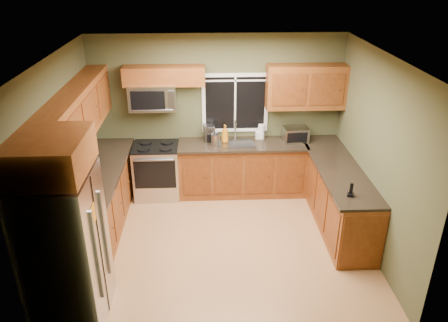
{
  "coord_description": "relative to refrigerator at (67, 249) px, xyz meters",
  "views": [
    {
      "loc": [
        -0.2,
        -5.27,
        3.8
      ],
      "look_at": [
        0.05,
        0.35,
        1.15
      ],
      "focal_mm": 35.0,
      "sensor_mm": 36.0,
      "label": 1
    }
  ],
  "objects": [
    {
      "name": "paper_towel_roll",
      "position": [
        2.49,
        2.98,
        0.17
      ],
      "size": [
        0.13,
        0.13,
        0.28
      ],
      "color": "white",
      "rests_on": "countertop_back"
    },
    {
      "name": "window",
      "position": [
        2.04,
        3.08,
        0.65
      ],
      "size": [
        1.12,
        0.03,
        1.02
      ],
      "color": "white",
      "rests_on": "back_wall"
    },
    {
      "name": "ceiling",
      "position": [
        1.74,
        1.3,
        1.8
      ],
      "size": [
        4.2,
        4.2,
        0.0
      ],
      "primitive_type": "plane",
      "rotation": [
        3.14,
        0.0,
        0.0
      ],
      "color": "white",
      "rests_on": "back_wall"
    },
    {
      "name": "upper_cabinets_back_left",
      "position": [
        0.89,
        2.94,
        1.17
      ],
      "size": [
        1.3,
        0.33,
        0.3
      ],
      "primitive_type": "cube",
      "color": "brown",
      "rests_on": "back_wall"
    },
    {
      "name": "front_wall",
      "position": [
        1.74,
        -0.5,
        0.45
      ],
      "size": [
        4.2,
        0.0,
        4.2
      ],
      "primitive_type": "plane",
      "rotation": [
        -1.57,
        0.0,
        0.0
      ],
      "color": "#4A4C2F",
      "rests_on": "ground"
    },
    {
      "name": "cordless_phone",
      "position": [
        3.42,
        0.94,
        0.1
      ],
      "size": [
        0.11,
        0.11,
        0.19
      ],
      "color": "black",
      "rests_on": "countertop_peninsula"
    },
    {
      "name": "soap_bottle_a",
      "position": [
        1.86,
        2.85,
        0.19
      ],
      "size": [
        0.15,
        0.16,
        0.31
      ],
      "primitive_type": "imported",
      "rotation": [
        0.0,
        0.0,
        0.4
      ],
      "color": "orange",
      "rests_on": "countertop_back"
    },
    {
      "name": "floor",
      "position": [
        1.74,
        1.3,
        -0.9
      ],
      "size": [
        4.2,
        4.2,
        0.0
      ],
      "primitive_type": "plane",
      "color": "#AA764A",
      "rests_on": "ground"
    },
    {
      "name": "countertop_back",
      "position": [
        2.15,
        2.78,
        0.02
      ],
      "size": [
        2.17,
        0.65,
        0.04
      ],
      "primitive_type": "cube",
      "color": "black",
      "rests_on": "base_cabinets_back"
    },
    {
      "name": "microwave",
      "position": [
        0.69,
        2.91,
        0.83
      ],
      "size": [
        0.76,
        0.41,
        0.42
      ],
      "color": "#B7B7BC",
      "rests_on": "back_wall"
    },
    {
      "name": "coffee_maker",
      "position": [
        1.59,
        2.94,
        0.17
      ],
      "size": [
        0.2,
        0.25,
        0.27
      ],
      "color": "slate",
      "rests_on": "countertop_back"
    },
    {
      "name": "left_wall",
      "position": [
        -0.36,
        1.3,
        0.45
      ],
      "size": [
        0.0,
        3.6,
        3.6
      ],
      "primitive_type": "plane",
      "rotation": [
        1.57,
        0.0,
        1.57
      ],
      "color": "#4A4C2F",
      "rests_on": "ground"
    },
    {
      "name": "back_wall",
      "position": [
        1.74,
        3.1,
        0.45
      ],
      "size": [
        4.2,
        0.0,
        4.2
      ],
      "primitive_type": "plane",
      "rotation": [
        1.57,
        0.0,
        0.0
      ],
      "color": "#4A4C2F",
      "rests_on": "ground"
    },
    {
      "name": "soap_bottle_b",
      "position": [
        2.44,
        2.97,
        0.14
      ],
      "size": [
        0.11,
        0.11,
        0.2
      ],
      "primitive_type": "imported",
      "rotation": [
        0.0,
        0.0,
        0.22
      ],
      "color": "white",
      "rests_on": "countertop_back"
    },
    {
      "name": "base_cabinets_peninsula",
      "position": [
        3.54,
        1.84,
        -0.45
      ],
      "size": [
        0.6,
        2.52,
        0.9
      ],
      "color": "brown",
      "rests_on": "ground"
    },
    {
      "name": "range",
      "position": [
        0.69,
        2.77,
        -0.43
      ],
      "size": [
        0.76,
        0.69,
        0.94
      ],
      "color": "#B7B7BC",
      "rests_on": "ground"
    },
    {
      "name": "soap_bottle_c",
      "position": [
        1.69,
        3.0,
        0.13
      ],
      "size": [
        0.18,
        0.18,
        0.18
      ],
      "primitive_type": "imported",
      "rotation": [
        0.0,
        0.0,
        0.29
      ],
      "color": "white",
      "rests_on": "countertop_back"
    },
    {
      "name": "base_cabinets_left",
      "position": [
        -0.06,
        1.78,
        -0.45
      ],
      "size": [
        0.6,
        2.65,
        0.9
      ],
      "primitive_type": "cube",
      "color": "brown",
      "rests_on": "ground"
    },
    {
      "name": "toaster_oven",
      "position": [
        3.05,
        2.83,
        0.17
      ],
      "size": [
        0.43,
        0.34,
        0.25
      ],
      "color": "#B7B7BC",
      "rests_on": "countertop_back"
    },
    {
      "name": "upper_cabinets_left",
      "position": [
        -0.2,
        1.78,
        0.96
      ],
      "size": [
        0.33,
        2.65,
        0.72
      ],
      "primitive_type": "cube",
      "color": "brown",
      "rests_on": "left_wall"
    },
    {
      "name": "countertop_left",
      "position": [
        -0.04,
        1.78,
        0.02
      ],
      "size": [
        0.65,
        2.65,
        0.04
      ],
      "primitive_type": "cube",
      "color": "black",
      "rests_on": "base_cabinets_left"
    },
    {
      "name": "upper_cabinet_over_fridge",
      "position": [
        -0.0,
        0.0,
        1.13
      ],
      "size": [
        0.72,
        0.9,
        0.38
      ],
      "primitive_type": "cube",
      "color": "brown",
      "rests_on": "left_wall"
    },
    {
      "name": "sink",
      "position": [
        2.04,
        2.79,
        0.05
      ],
      "size": [
        0.6,
        0.42,
        0.36
      ],
      "color": "slate",
      "rests_on": "countertop_back"
    },
    {
      "name": "upper_cabinets_back_right",
      "position": [
        3.19,
        2.94,
        0.96
      ],
      "size": [
        1.3,
        0.33,
        0.72
      ],
      "primitive_type": "cube",
      "color": "brown",
      "rests_on": "back_wall"
    },
    {
      "name": "countertop_peninsula",
      "position": [
        3.51,
        1.85,
        0.02
      ],
      "size": [
        0.65,
        2.5,
        0.04
      ],
      "primitive_type": "cube",
      "color": "black",
      "rests_on": "base_cabinets_peninsula"
    },
    {
      "name": "refrigerator",
      "position": [
        0.0,
        0.0,
        0.0
      ],
      "size": [
        0.74,
        0.9,
        1.8
      ],
      "color": "#B7B7BC",
      "rests_on": "ground"
    },
    {
      "name": "kettle",
      "position": [
        1.69,
        2.7,
        0.15
      ],
      "size": [
        0.16,
        0.16,
        0.25
      ],
      "color": "#B7B7BC",
      "rests_on": "countertop_back"
    },
    {
      "name": "base_cabinets_back",
      "position": [
        2.15,
        2.8,
        -0.45
      ],
      "size": [
        2.17,
        0.6,
        0.9
      ],
      "primitive_type": "cube",
      "color": "brown",
      "rests_on": "ground"
    },
    {
      "name": "right_wall",
      "position": [
        3.84,
        1.3,
        0.45
      ],
      "size": [
        0.0,
        3.6,
        3.6
      ],
      "primitive_type": "plane",
      "rotation": [
        1.57,
        0.0,
        -1.57
      ],
      "color": "#4A4C2F",
      "rests_on": "ground"
    }
  ]
}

